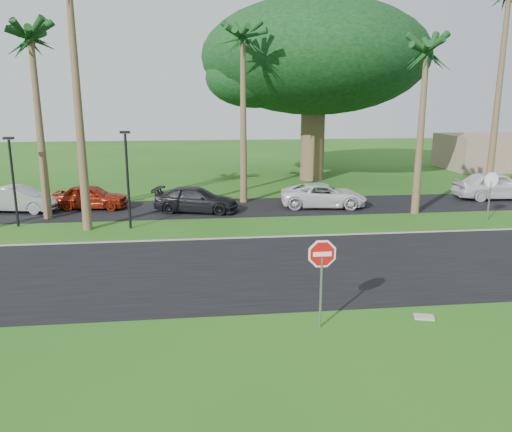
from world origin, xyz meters
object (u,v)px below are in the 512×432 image
at_px(car_minivan, 324,196).
at_px(car_pickup, 495,186).
at_px(stop_sign_near, 322,266).
at_px(car_silver, 18,199).
at_px(stop_sign_far, 491,186).
at_px(car_dark, 196,200).
at_px(car_red, 91,197).

xyz_separation_m(car_minivan, car_pickup, (11.10, 1.05, 0.17)).
bearing_deg(stop_sign_near, car_silver, 129.47).
bearing_deg(car_minivan, stop_sign_far, -111.02).
xyz_separation_m(stop_sign_far, car_pickup, (3.51, 5.08, -0.93)).
height_order(stop_sign_far, car_minivan, stop_sign_far).
height_order(stop_sign_far, car_silver, stop_sign_far).
relative_size(stop_sign_far, car_dark, 0.57).
bearing_deg(stop_sign_far, car_minivan, -28.00).
xyz_separation_m(stop_sign_near, car_dark, (-3.32, 14.67, -1.11)).
relative_size(car_dark, car_pickup, 0.93).
distance_m(car_red, car_dark, 6.07).
height_order(car_silver, car_dark, car_silver).
bearing_deg(car_red, car_dark, -97.32).
relative_size(car_minivan, car_pickup, 0.98).
bearing_deg(car_red, stop_sign_far, -97.21).
xyz_separation_m(car_red, car_dark, (5.89, -1.47, -0.02)).
xyz_separation_m(stop_sign_far, car_silver, (-24.52, 4.81, -1.07)).
height_order(stop_sign_far, car_red, stop_sign_far).
height_order(car_silver, car_red, car_silver).
bearing_deg(car_red, car_pickup, -83.42).
relative_size(car_dark, car_minivan, 0.95).
relative_size(car_silver, car_minivan, 0.88).
distance_m(stop_sign_far, car_dark, 15.31).
relative_size(stop_sign_far, car_pickup, 0.53).
xyz_separation_m(stop_sign_near, car_red, (-9.21, 16.14, -1.09)).
distance_m(stop_sign_near, car_silver, 20.50).
xyz_separation_m(stop_sign_far, car_minivan, (-7.59, 4.03, -1.10)).
distance_m(car_red, car_pickup, 24.22).
distance_m(stop_sign_near, car_minivan, 15.57).
height_order(car_red, car_pickup, car_pickup).
bearing_deg(stop_sign_near, stop_sign_far, 43.73).
distance_m(car_red, car_minivan, 13.17).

